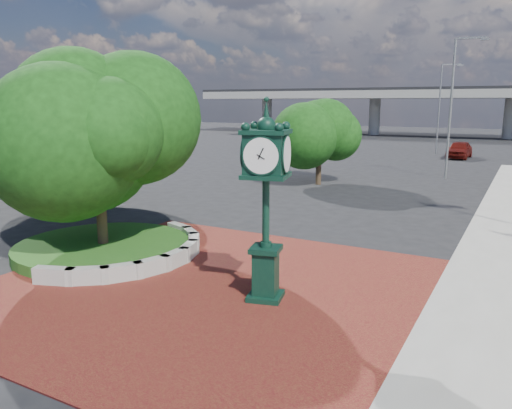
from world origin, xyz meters
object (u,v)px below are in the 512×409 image
object	(u,v)px
street_lamp_near	(455,98)
street_lamp_far	(442,102)
parked_car	(459,150)
post_clock	(266,194)

from	to	relation	value
street_lamp_near	street_lamp_far	xyz separation A→B (m)	(-3.53, 17.48, -0.28)
street_lamp_near	street_lamp_far	bearing A→B (deg)	101.40
parked_car	street_lamp_far	world-z (taller)	street_lamp_far
post_clock	parked_car	world-z (taller)	post_clock
street_lamp_far	street_lamp_near	bearing A→B (deg)	-78.60
post_clock	street_lamp_near	xyz separation A→B (m)	(1.10, 25.75, 2.66)
street_lamp_near	street_lamp_far	distance (m)	17.84
post_clock	street_lamp_far	bearing A→B (deg)	93.22
post_clock	street_lamp_near	bearing A→B (deg)	87.56
street_lamp_near	street_lamp_far	size ratio (longest dim) A/B	1.05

